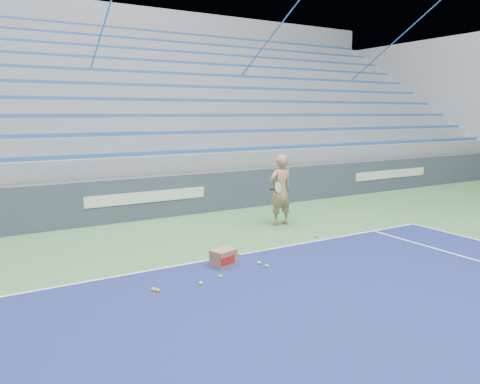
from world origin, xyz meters
TOP-DOWN VIEW (x-y plane):
  - sponsor_barrier at (0.00, 15.88)m, footprint 30.00×0.32m
  - bleachers at (0.00, 21.60)m, footprint 31.00×9.15m
  - tennis_player at (2.62, 13.55)m, footprint 0.93×0.83m
  - ball_box at (-0.11, 11.46)m, footprint 0.48×0.42m
  - tennis_ball_0 at (-1.58, 10.88)m, footprint 0.07×0.07m
  - tennis_ball_1 at (-0.88, 10.81)m, footprint 0.07×0.07m
  - tennis_ball_2 at (0.44, 11.86)m, footprint 0.07×0.07m
  - tennis_ball_3 at (2.65, 12.17)m, footprint 0.07×0.07m
  - tennis_ball_4 at (-1.62, 10.95)m, footprint 0.07×0.07m
  - tennis_ball_5 at (0.52, 10.99)m, footprint 0.07×0.07m
  - tennis_ball_6 at (0.50, 11.21)m, footprint 0.07×0.07m
  - tennis_ball_7 at (-0.45, 10.93)m, footprint 0.07×0.07m

SIDE VIEW (x-z plane):
  - tennis_ball_0 at x=-1.58m, z-range 0.00..0.07m
  - tennis_ball_1 at x=-0.88m, z-range 0.00..0.07m
  - tennis_ball_2 at x=0.44m, z-range 0.00..0.07m
  - tennis_ball_3 at x=2.65m, z-range 0.00..0.07m
  - tennis_ball_4 at x=-1.62m, z-range 0.00..0.07m
  - tennis_ball_5 at x=0.52m, z-range 0.00..0.07m
  - tennis_ball_6 at x=0.50m, z-range 0.00..0.07m
  - tennis_ball_7 at x=-0.45m, z-range 0.00..0.07m
  - ball_box at x=-0.11m, z-range 0.00..0.31m
  - sponsor_barrier at x=0.00m, z-range 0.00..1.10m
  - tennis_player at x=2.62m, z-range 0.00..1.74m
  - bleachers at x=0.00m, z-range -1.29..6.01m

